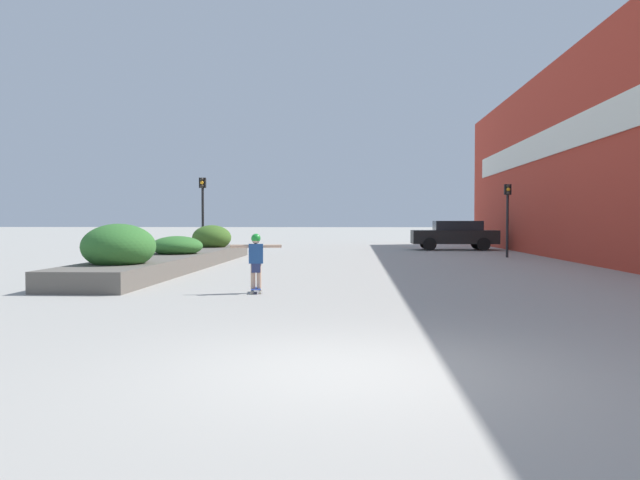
# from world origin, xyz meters

# --- Properties ---
(ground_plane) EXTENTS (300.00, 300.00, 0.00)m
(ground_plane) POSITION_xyz_m (0.00, 0.00, 0.00)
(ground_plane) COLOR #A3A099
(building_wall_right) EXTENTS (0.67, 42.97, 8.36)m
(building_wall_right) POSITION_xyz_m (8.75, 16.40, 4.19)
(building_wall_right) COLOR #B23323
(building_wall_right) RESTS_ON ground_plane
(planter_box) EXTENTS (2.09, 15.65, 1.52)m
(planter_box) POSITION_xyz_m (-5.96, 13.85, 0.48)
(planter_box) COLOR #605B54
(planter_box) RESTS_ON ground_plane
(skateboard) EXTENTS (0.30, 0.63, 0.10)m
(skateboard) POSITION_xyz_m (-2.12, 6.98, 0.07)
(skateboard) COLOR navy
(skateboard) RESTS_ON ground_plane
(skateboarder) EXTENTS (1.13, 0.22, 1.21)m
(skateboarder) POSITION_xyz_m (-2.12, 6.98, 0.83)
(skateboarder) COLOR tan
(skateboarder) RESTS_ON skateboard
(car_center_left) EXTENTS (4.57, 1.97, 1.59)m
(car_center_left) POSITION_xyz_m (5.50, 27.75, 0.84)
(car_center_left) COLOR black
(car_center_left) RESTS_ON ground_plane
(traffic_light_left) EXTENTS (0.28, 0.30, 3.49)m
(traffic_light_left) POSITION_xyz_m (-6.66, 20.57, 2.38)
(traffic_light_left) COLOR black
(traffic_light_left) RESTS_ON ground_plane
(traffic_light_right) EXTENTS (0.28, 0.30, 3.17)m
(traffic_light_right) POSITION_xyz_m (6.66, 20.82, 2.19)
(traffic_light_right) COLOR black
(traffic_light_right) RESTS_ON ground_plane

